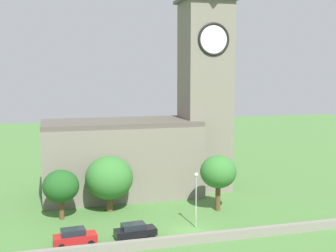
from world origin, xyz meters
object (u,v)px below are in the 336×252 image
at_px(car_red, 75,237).
at_px(tree_by_tower, 61,186).
at_px(car_black, 135,231).
at_px(tree_riverside_east, 218,172).
at_px(church, 153,129).
at_px(streetlamp_west_mid, 196,191).
at_px(tree_churchyard, 109,178).

distance_m(car_red, tree_by_tower, 9.57).
height_order(car_black, tree_by_tower, tree_by_tower).
relative_size(car_red, tree_riverside_east, 0.62).
relative_size(church, streetlamp_west_mid, 4.97).
xyz_separation_m(car_black, streetlamp_west_mid, (7.56, 1.36, 3.56)).
relative_size(car_red, tree_by_tower, 0.73).
height_order(car_black, tree_churchyard, tree_churchyard).
xyz_separation_m(tree_by_tower, tree_churchyard, (6.19, 1.55, 0.27)).
bearing_deg(church, tree_riverside_east, -61.72).
relative_size(church, tree_churchyard, 4.50).
bearing_deg(tree_riverside_east, church, 118.28).
xyz_separation_m(car_red, tree_by_tower, (-0.96, 8.95, 3.24)).
xyz_separation_m(car_red, tree_churchyard, (5.23, 10.51, 3.52)).
relative_size(church, tree_riverside_east, 4.45).
distance_m(church, car_black, 20.89).
bearing_deg(car_red, tree_riverside_east, 20.01).
xyz_separation_m(car_red, streetlamp_west_mid, (14.07, 1.62, 3.50)).
relative_size(tree_by_tower, tree_churchyard, 0.86).
bearing_deg(tree_riverside_east, tree_by_tower, 174.13).
relative_size(church, car_red, 7.15).
distance_m(car_black, tree_riverside_east, 14.76).
xyz_separation_m(streetlamp_west_mid, tree_churchyard, (-8.83, 8.89, 0.02)).
height_order(church, tree_by_tower, church).
relative_size(car_red, car_black, 0.98).
distance_m(church, tree_churchyard, 11.99).
bearing_deg(car_black, tree_by_tower, 130.63).
distance_m(church, streetlamp_west_mid, 17.32).
relative_size(car_black, streetlamp_west_mid, 0.71).
bearing_deg(tree_by_tower, tree_riverside_east, -5.87).
bearing_deg(streetlamp_west_mid, car_red, -173.44).
distance_m(tree_churchyard, tree_riverside_east, 14.21).
bearing_deg(tree_by_tower, church, 33.37).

